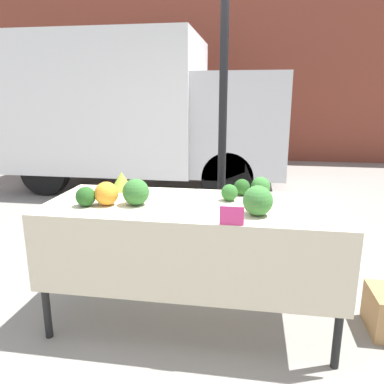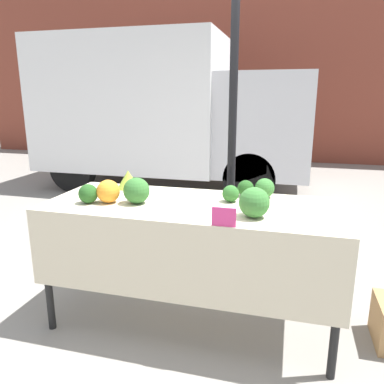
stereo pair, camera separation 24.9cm
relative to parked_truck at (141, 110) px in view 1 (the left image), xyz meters
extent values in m
plane|color=gray|center=(1.56, -4.11, -1.35)|extent=(40.00, 40.00, 0.00)
cube|color=brown|center=(1.56, 3.38, 0.95)|extent=(16.00, 0.60, 4.60)
cylinder|color=black|center=(1.69, -3.29, -0.02)|extent=(0.07, 0.07, 2.67)
cube|color=white|center=(-0.53, 0.00, 0.10)|extent=(3.12, 2.26, 2.20)
cube|color=silver|center=(1.74, 0.00, -0.21)|extent=(1.43, 2.08, 1.58)
cylinder|color=black|center=(1.60, -0.93, -0.96)|extent=(0.78, 0.22, 0.78)
cylinder|color=black|center=(1.60, 0.93, -0.96)|extent=(0.78, 0.22, 0.78)
cylinder|color=black|center=(-1.39, -0.93, -0.96)|extent=(0.78, 0.22, 0.78)
cylinder|color=black|center=(-1.39, 0.93, -0.96)|extent=(0.78, 0.22, 0.78)
cube|color=beige|center=(1.56, -4.11, -0.48)|extent=(1.98, 0.81, 0.03)
cube|color=beige|center=(1.56, -4.51, -0.74)|extent=(1.98, 0.01, 0.49)
cylinder|color=black|center=(0.63, -4.45, -0.92)|extent=(0.05, 0.05, 0.86)
cylinder|color=black|center=(2.49, -4.45, -0.92)|extent=(0.05, 0.05, 0.86)
cylinder|color=black|center=(0.63, -3.76, -0.92)|extent=(0.05, 0.05, 0.86)
cylinder|color=black|center=(2.49, -3.76, -0.92)|extent=(0.05, 0.05, 0.86)
sphere|color=orange|center=(1.00, -4.23, -0.38)|extent=(0.16, 0.16, 0.16)
cone|color=#93B238|center=(0.97, -3.83, -0.39)|extent=(0.18, 0.18, 0.14)
sphere|color=#336B2D|center=(1.20, -4.20, -0.37)|extent=(0.18, 0.18, 0.18)
sphere|color=#23511E|center=(1.88, -3.83, -0.40)|extent=(0.12, 0.12, 0.12)
sphere|color=#2D6628|center=(1.80, -4.00, -0.41)|extent=(0.12, 0.12, 0.12)
sphere|color=#387533|center=(2.01, -3.82, -0.39)|extent=(0.14, 0.14, 0.14)
sphere|color=#387533|center=(1.99, -4.29, -0.37)|extent=(0.18, 0.18, 0.18)
sphere|color=#23511E|center=(0.88, -4.28, -0.40)|extent=(0.13, 0.13, 0.13)
cube|color=#E53D84|center=(1.84, -4.50, -0.41)|extent=(0.14, 0.01, 0.11)
camera|label=1|loc=(1.94, -6.49, 0.24)|focal=35.00mm
camera|label=2|loc=(2.18, -6.44, 0.24)|focal=35.00mm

